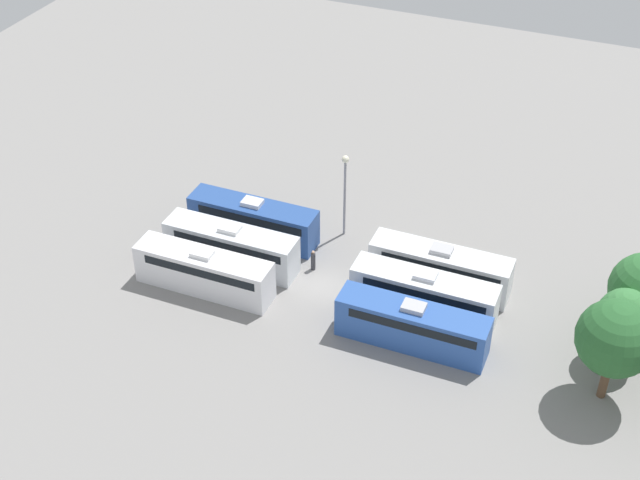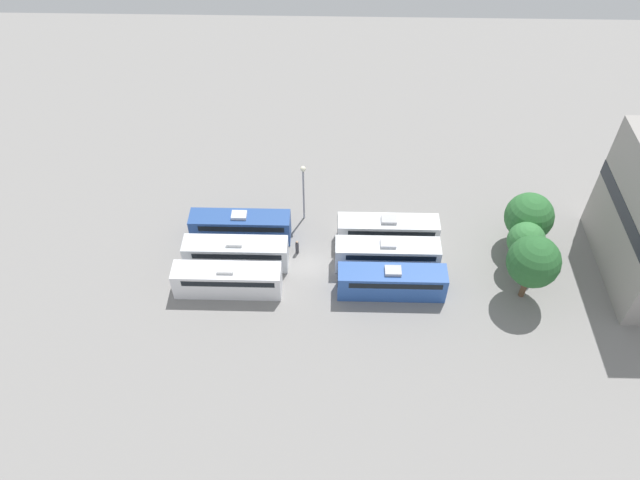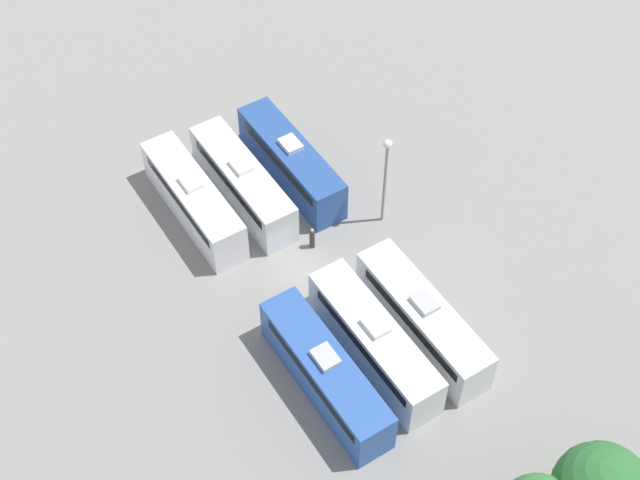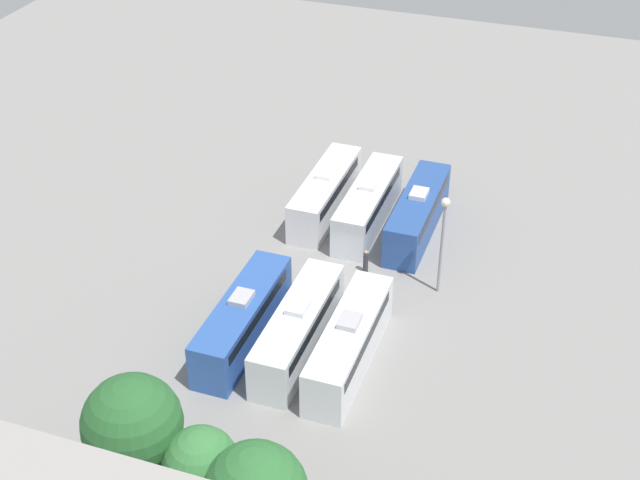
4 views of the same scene
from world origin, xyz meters
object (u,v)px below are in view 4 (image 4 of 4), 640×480
(tree_1, at_px, (201,465))
(bus_5, at_px, (243,318))
(bus_2, at_px, (325,192))
(bus_3, at_px, (349,342))
(bus_4, at_px, (298,328))
(bus_1, at_px, (368,203))
(bus_0, at_px, (418,212))
(worker_person, at_px, (366,262))
(tree_2, at_px, (132,424))
(light_pole, at_px, (443,229))

(tree_1, bearing_deg, bus_5, -74.38)
(bus_2, height_order, bus_3, same)
(bus_5, bearing_deg, bus_4, -175.71)
(bus_1, distance_m, bus_3, 16.23)
(bus_0, height_order, bus_3, same)
(worker_person, bearing_deg, tree_2, 77.16)
(bus_0, relative_size, bus_1, 1.00)
(tree_1, bearing_deg, tree_2, -5.08)
(bus_1, xyz_separation_m, tree_2, (3.48, 28.99, 3.33))
(bus_5, bearing_deg, tree_1, 105.62)
(bus_1, relative_size, light_pole, 1.44)
(bus_3, xyz_separation_m, worker_person, (1.85, -9.65, -0.92))
(bus_0, distance_m, bus_3, 15.80)
(bus_0, bearing_deg, bus_4, 76.66)
(bus_1, height_order, tree_2, tree_2)
(bus_4, relative_size, light_pole, 1.44)
(bus_1, relative_size, bus_4, 1.00)
(bus_5, relative_size, light_pole, 1.44)
(worker_person, bearing_deg, bus_4, 80.68)
(tree_2, bearing_deg, bus_1, -96.85)
(light_pole, relative_size, tree_1, 1.27)
(bus_1, distance_m, worker_person, 6.48)
(bus_5, distance_m, tree_2, 13.54)
(bus_1, bearing_deg, bus_3, 102.71)
(bus_1, height_order, bus_3, same)
(bus_5, height_order, tree_1, tree_1)
(bus_4, xyz_separation_m, bus_5, (3.62, 0.27, 0.00))
(bus_2, distance_m, tree_1, 30.11)
(bus_0, distance_m, tree_2, 30.06)
(bus_1, relative_size, worker_person, 5.99)
(bus_2, relative_size, tree_2, 1.40)
(worker_person, height_order, tree_1, tree_1)
(bus_0, xyz_separation_m, light_pole, (-3.20, 6.66, 3.33))
(bus_1, bearing_deg, bus_4, 90.63)
(bus_4, bearing_deg, bus_0, -103.34)
(tree_2, bearing_deg, bus_3, -118.19)
(tree_1, relative_size, tree_2, 0.77)
(bus_4, height_order, light_pole, light_pole)
(bus_1, relative_size, tree_1, 1.82)
(bus_1, xyz_separation_m, worker_person, (-1.72, 6.18, -0.92))
(worker_person, height_order, light_pole, light_pole)
(bus_1, relative_size, tree_2, 1.40)
(tree_2, bearing_deg, worker_person, -102.84)
(bus_1, height_order, bus_2, same)
(bus_1, distance_m, bus_2, 3.62)
(bus_1, distance_m, bus_5, 16.24)
(bus_1, xyz_separation_m, bus_4, (-0.17, 15.60, 0.00))
(worker_person, bearing_deg, bus_0, -109.25)
(bus_4, height_order, tree_2, tree_2)
(light_pole, bearing_deg, bus_3, 69.06)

